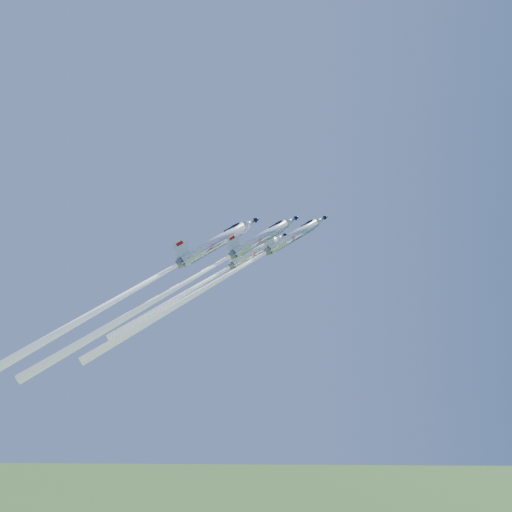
{
  "coord_description": "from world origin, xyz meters",
  "views": [
    {
      "loc": [
        2.4,
        -105.67,
        93.08
      ],
      "look_at": [
        0.0,
        0.0,
        106.45
      ],
      "focal_mm": 40.0,
      "sensor_mm": 36.0,
      "label": 1
    }
  ],
  "objects_px": {
    "jet_right": "(175,288)",
    "jet_slot": "(111,303)",
    "jet_lead": "(218,281)",
    "jet_left": "(207,281)"
  },
  "relations": [
    {
      "from": "jet_left",
      "to": "jet_right",
      "type": "xyz_separation_m",
      "value": [
        -4.02,
        -12.7,
        -2.33
      ]
    },
    {
      "from": "jet_lead",
      "to": "jet_right",
      "type": "height_order",
      "value": "jet_lead"
    },
    {
      "from": "jet_left",
      "to": "jet_slot",
      "type": "xyz_separation_m",
      "value": [
        -15.67,
        -10.77,
        -4.74
      ]
    },
    {
      "from": "jet_lead",
      "to": "jet_right",
      "type": "bearing_deg",
      "value": -58.24
    },
    {
      "from": "jet_right",
      "to": "jet_slot",
      "type": "distance_m",
      "value": 12.05
    },
    {
      "from": "jet_left",
      "to": "jet_slot",
      "type": "distance_m",
      "value": 19.6
    },
    {
      "from": "jet_lead",
      "to": "jet_left",
      "type": "xyz_separation_m",
      "value": [
        -2.77,
        5.16,
        0.38
      ]
    },
    {
      "from": "jet_right",
      "to": "jet_slot",
      "type": "bearing_deg",
      "value": -115.65
    },
    {
      "from": "jet_slot",
      "to": "jet_lead",
      "type": "bearing_deg",
      "value": 90.68
    },
    {
      "from": "jet_lead",
      "to": "jet_left",
      "type": "relative_size",
      "value": 1.28
    }
  ]
}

